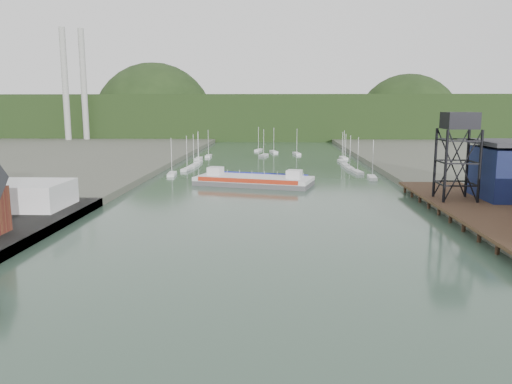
{
  "coord_description": "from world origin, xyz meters",
  "views": [
    {
      "loc": [
        2.0,
        -34.35,
        19.09
      ],
      "look_at": [
        -1.7,
        53.78,
        4.0
      ],
      "focal_mm": 35.0,
      "sensor_mm": 36.0,
      "label": 1
    }
  ],
  "objects": [
    {
      "name": "white_shed",
      "position": [
        -44.0,
        50.0,
        3.85
      ],
      "size": [
        18.0,
        12.0,
        4.5
      ],
      "primitive_type": "cube",
      "color": "silver",
      "rests_on": "west_quay"
    },
    {
      "name": "ground",
      "position": [
        0.0,
        0.0,
        0.0
      ],
      "size": [
        600.0,
        600.0,
        0.0
      ],
      "primitive_type": "plane",
      "color": "#2E4738",
      "rests_on": "ground"
    },
    {
      "name": "distant_hills",
      "position": [
        -3.98,
        301.35,
        10.38
      ],
      "size": [
        500.0,
        120.0,
        80.0
      ],
      "color": "black",
      "rests_on": "ground"
    },
    {
      "name": "chain_ferry",
      "position": [
        -3.65,
        87.63,
        1.17
      ],
      "size": [
        30.33,
        18.33,
        4.08
      ],
      "rotation": [
        0.0,
        0.0,
        -0.26
      ],
      "color": "#515154",
      "rests_on": "ground"
    },
    {
      "name": "smokestacks",
      "position": [
        -106.0,
        232.5,
        30.0
      ],
      "size": [
        11.2,
        8.2,
        60.0
      ],
      "color": "#A7A8A2",
      "rests_on": "ground"
    },
    {
      "name": "lift_tower",
      "position": [
        35.0,
        58.0,
        15.65
      ],
      "size": [
        6.5,
        6.5,
        16.0
      ],
      "color": "black",
      "rests_on": "east_pier"
    },
    {
      "name": "east_pier",
      "position": [
        37.0,
        45.0,
        1.9
      ],
      "size": [
        14.0,
        70.0,
        2.45
      ],
      "color": "black",
      "rests_on": "ground"
    },
    {
      "name": "marina_sailboats",
      "position": [
        0.08,
        138.46,
        0.35
      ],
      "size": [
        57.71,
        92.65,
        0.9
      ],
      "color": "silver",
      "rests_on": "ground"
    }
  ]
}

